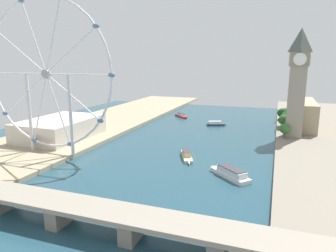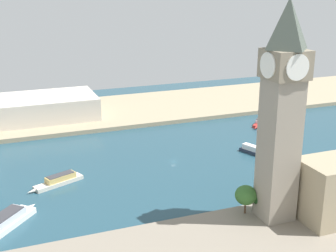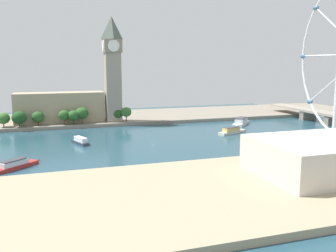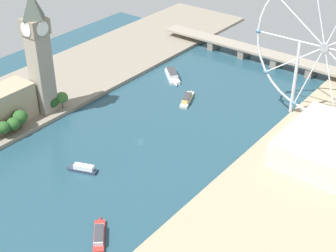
% 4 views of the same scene
% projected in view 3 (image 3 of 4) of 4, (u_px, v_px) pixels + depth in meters
% --- Properties ---
extents(ground_plane, '(395.49, 395.49, 0.00)m').
position_uv_depth(ground_plane, '(153.00, 141.00, 262.03)').
color(ground_plane, '#234756').
extents(riverbank_left, '(90.00, 520.00, 3.00)m').
position_uv_depth(riverbank_left, '(123.00, 117.00, 367.57)').
color(riverbank_left, gray).
rests_on(riverbank_left, ground_plane).
extents(riverbank_right, '(90.00, 520.00, 3.00)m').
position_uv_depth(riverbank_right, '(224.00, 190.00, 155.97)').
color(riverbank_right, tan).
rests_on(riverbank_right, ground_plane).
extents(clock_tower, '(16.52, 16.52, 92.11)m').
position_uv_depth(clock_tower, '(113.00, 68.00, 325.82)').
color(clock_tower, gray).
rests_on(clock_tower, riverbank_left).
extents(parliament_block, '(22.00, 76.67, 26.33)m').
position_uv_depth(parliament_block, '(60.00, 107.00, 326.88)').
color(parliament_block, tan).
rests_on(parliament_block, riverbank_left).
extents(tree_row_embankment, '(14.83, 111.65, 14.23)m').
position_uv_depth(tree_row_embankment, '(60.00, 115.00, 312.31)').
color(tree_row_embankment, '#513823').
rests_on(tree_row_embankment, riverbank_left).
extents(riverside_hall, '(47.87, 70.81, 16.34)m').
position_uv_depth(riverside_hall, '(331.00, 156.00, 175.45)').
color(riverside_hall, beige).
rests_on(riverside_hall, riverbank_right).
extents(tour_boat_0, '(21.62, 11.19, 4.94)m').
position_uv_depth(tour_boat_0, '(80.00, 141.00, 251.98)').
color(tour_boat_0, '#2D384C').
rests_on(tour_boat_0, ground_plane).
extents(tour_boat_1, '(28.81, 26.78, 6.22)m').
position_uv_depth(tour_boat_1, '(241.00, 122.00, 330.51)').
color(tour_boat_1, white).
rests_on(tour_boat_1, ground_plane).
extents(tour_boat_2, '(15.61, 30.21, 5.28)m').
position_uv_depth(tour_boat_2, '(232.00, 131.00, 289.55)').
color(tour_boat_2, beige).
rests_on(tour_boat_2, ground_plane).
extents(tour_boat_3, '(21.99, 23.82, 5.04)m').
position_uv_depth(tour_boat_3, '(16.00, 165.00, 193.34)').
color(tour_boat_3, '#B22D28').
rests_on(tour_boat_3, ground_plane).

